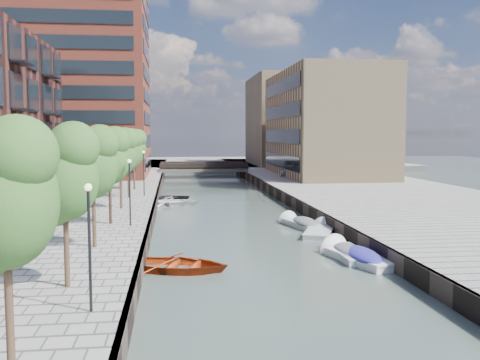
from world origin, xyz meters
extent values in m
plane|color=#38473F|center=(0.00, 40.00, 0.00)|extent=(300.00, 300.00, 0.00)
cube|color=gray|center=(16.00, 40.00, 0.50)|extent=(20.00, 140.00, 1.00)
cube|color=#332823|center=(-6.10, 40.00, 0.50)|extent=(0.25, 140.00, 1.00)
cube|color=#332823|center=(6.10, 40.00, 0.50)|extent=(0.25, 140.00, 1.00)
cube|color=gray|center=(0.00, 100.00, 0.50)|extent=(80.00, 40.00, 1.00)
cube|color=#9C3E2D|center=(-17.00, 65.00, 16.00)|extent=(18.00, 18.00, 30.00)
cube|color=tan|center=(16.00, 62.00, 8.00)|extent=(12.00, 25.00, 14.00)
cube|color=tan|center=(16.00, 88.00, 9.00)|extent=(12.00, 20.00, 16.00)
cube|color=gray|center=(0.00, 72.00, 1.30)|extent=(13.00, 6.00, 0.60)
cube|color=#332823|center=(0.00, 69.20, 1.90)|extent=(13.00, 0.40, 0.80)
cube|color=#332823|center=(0.00, 74.80, 1.90)|extent=(13.00, 0.40, 0.80)
cylinder|color=#382619|center=(-8.50, 4.00, 2.60)|extent=(0.20, 0.20, 3.20)
ellipsoid|color=#22481B|center=(-8.50, 4.00, 5.33)|extent=(2.50, 2.50, 3.25)
cylinder|color=#382619|center=(-8.50, 11.00, 2.60)|extent=(0.20, 0.20, 3.20)
ellipsoid|color=#22481B|center=(-8.50, 11.00, 5.33)|extent=(2.50, 2.50, 3.25)
cylinder|color=#382619|center=(-8.50, 18.00, 2.60)|extent=(0.20, 0.20, 3.20)
ellipsoid|color=#22481B|center=(-8.50, 18.00, 5.33)|extent=(2.50, 2.50, 3.25)
cylinder|color=#382619|center=(-8.50, 25.00, 2.60)|extent=(0.20, 0.20, 3.20)
ellipsoid|color=#22481B|center=(-8.50, 25.00, 5.33)|extent=(2.50, 2.50, 3.25)
cylinder|color=#382619|center=(-8.50, 32.00, 2.60)|extent=(0.20, 0.20, 3.20)
ellipsoid|color=#22481B|center=(-8.50, 32.00, 5.33)|extent=(2.50, 2.50, 3.25)
cylinder|color=#382619|center=(-8.50, 39.00, 2.60)|extent=(0.20, 0.20, 3.20)
ellipsoid|color=#22481B|center=(-8.50, 39.00, 5.33)|extent=(2.50, 2.50, 3.25)
cylinder|color=#382619|center=(-8.50, 46.00, 2.60)|extent=(0.20, 0.20, 3.20)
ellipsoid|color=#22481B|center=(-8.50, 46.00, 5.33)|extent=(2.50, 2.50, 3.25)
cylinder|color=black|center=(-7.20, 8.00, 3.00)|extent=(0.10, 0.10, 4.00)
sphere|color=#FFF2CC|center=(-7.20, 8.00, 5.00)|extent=(0.24, 0.24, 0.24)
cylinder|color=black|center=(-7.20, 24.00, 3.00)|extent=(0.10, 0.10, 4.00)
sphere|color=#FFF2CC|center=(-7.20, 24.00, 5.00)|extent=(0.24, 0.24, 0.24)
cylinder|color=black|center=(-7.20, 40.00, 3.00)|extent=(0.10, 0.10, 4.00)
sphere|color=#FFF2CC|center=(-7.20, 40.00, 5.00)|extent=(0.24, 0.24, 0.24)
imported|color=#A03411|center=(-4.37, 16.64, 0.00)|extent=(5.93, 5.03, 1.04)
imported|color=white|center=(-4.69, 40.71, 0.00)|extent=(5.25, 3.87, 1.05)
imported|color=black|center=(-5.01, 44.88, 0.00)|extent=(4.77, 3.69, 0.91)
cube|color=white|center=(4.85, 18.21, 0.05)|extent=(1.66, 4.22, 0.59)
cube|color=white|center=(4.85, 18.21, 0.36)|extent=(1.74, 4.31, 0.09)
cone|color=white|center=(4.79, 20.30, 0.09)|extent=(1.57, 0.86, 1.54)
ellipsoid|color=#58585F|center=(4.85, 18.21, 0.41)|extent=(1.56, 3.85, 0.51)
cube|color=silver|center=(4.95, 24.57, 0.05)|extent=(3.04, 4.49, 0.60)
cube|color=silver|center=(4.95, 24.57, 0.37)|extent=(3.15, 4.60, 0.09)
cone|color=silver|center=(5.75, 26.51, 0.09)|extent=(1.75, 1.35, 1.56)
cube|color=white|center=(5.13, 17.06, 0.05)|extent=(2.90, 4.79, 0.64)
cube|color=white|center=(5.13, 17.06, 0.39)|extent=(3.00, 4.90, 0.10)
cone|color=white|center=(4.47, 19.21, 0.10)|extent=(1.85, 1.33, 1.66)
ellipsoid|color=navy|center=(5.13, 17.06, 0.44)|extent=(2.69, 4.38, 0.55)
cube|color=silver|center=(4.73, 27.59, 0.05)|extent=(2.67, 4.53, 0.60)
cube|color=silver|center=(4.73, 27.59, 0.37)|extent=(2.77, 4.64, 0.09)
cone|color=silver|center=(4.16, 29.65, 0.09)|extent=(1.74, 1.23, 1.58)
ellipsoid|color=#505457|center=(4.73, 27.59, 0.42)|extent=(2.48, 4.15, 0.52)
imported|color=#AFB1B4|center=(10.52, 60.63, 1.69)|extent=(2.46, 4.31, 1.38)
camera|label=1|loc=(-4.54, -9.15, 6.69)|focal=40.00mm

